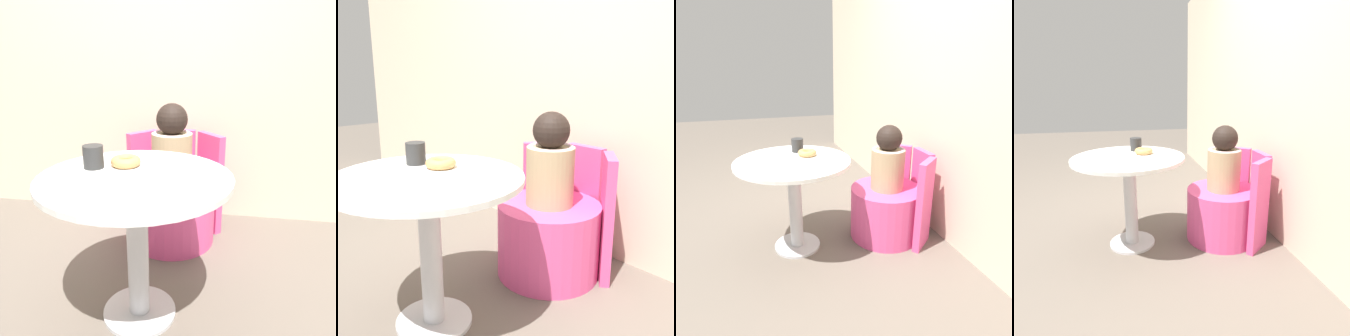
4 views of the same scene
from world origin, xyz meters
TOP-DOWN VIEW (x-y plane):
  - ground_plane at (0.00, 0.00)m, footprint 12.00×12.00m
  - back_wall at (0.00, 1.13)m, footprint 6.00×0.06m
  - round_table at (-0.03, -0.01)m, footprint 0.79×0.79m
  - tub_chair at (0.01, 0.69)m, footprint 0.55×0.55m
  - booth_backrest at (0.01, 0.91)m, footprint 0.65×0.24m
  - child_figure at (0.01, 0.69)m, footprint 0.25×0.25m
  - donut at (-0.10, 0.10)m, footprint 0.13×0.13m
  - cup at (-0.23, 0.06)m, footprint 0.09×0.09m

SIDE VIEW (x-z plane):
  - ground_plane at x=0.00m, z-range 0.00..0.00m
  - tub_chair at x=0.01m, z-range 0.00..0.40m
  - booth_backrest at x=0.01m, z-range 0.00..0.67m
  - round_table at x=-0.03m, z-range 0.19..0.87m
  - child_figure at x=0.01m, z-range 0.38..0.87m
  - donut at x=-0.10m, z-range 0.68..0.72m
  - cup at x=-0.23m, z-range 0.68..0.78m
  - back_wall at x=0.00m, z-range 0.00..2.40m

